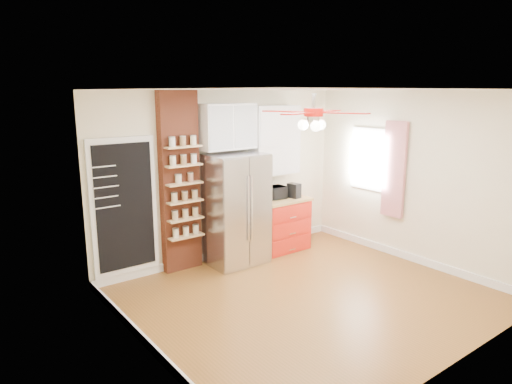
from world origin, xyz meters
TOP-DOWN VIEW (x-y plane):
  - floor at (0.00, 0.00)m, footprint 4.50×4.50m
  - ceiling at (0.00, 0.00)m, footprint 4.50×4.50m
  - wall_back at (0.00, 2.00)m, footprint 4.50×0.02m
  - wall_front at (0.00, -2.00)m, footprint 4.50×0.02m
  - wall_left at (-2.25, 0.00)m, footprint 0.02×4.00m
  - wall_right at (2.25, 0.00)m, footprint 0.02×4.00m
  - chalkboard at (-1.70, 1.96)m, footprint 0.95×0.05m
  - brick_pillar at (-0.85, 1.92)m, footprint 0.60×0.16m
  - fridge at (-0.05, 1.63)m, footprint 0.90×0.70m
  - upper_glass_cabinet at (-0.05, 1.82)m, footprint 0.90×0.35m
  - red_cabinet at (0.92, 1.68)m, footprint 0.94×0.64m
  - upper_shelf_unit at (0.92, 1.85)m, footprint 0.90×0.30m
  - window at (2.23, 0.90)m, footprint 0.04×0.75m
  - curtain at (2.18, 0.35)m, footprint 0.06×0.40m
  - ceiling_fan at (0.00, 0.00)m, footprint 1.40×1.40m
  - toaster_oven at (0.81, 1.73)m, footprint 0.40×0.28m
  - coffee_maker at (1.14, 1.59)m, footprint 0.18×0.23m
  - canister_left at (1.21, 1.59)m, footprint 0.12×0.12m
  - canister_right at (1.29, 1.66)m, footprint 0.14×0.14m
  - pantry_jar_oats at (-0.93, 1.81)m, footprint 0.10×0.10m
  - pantry_jar_beans at (-0.74, 1.78)m, footprint 0.11×0.11m

SIDE VIEW (x-z plane):
  - floor at x=0.00m, z-range 0.00..0.00m
  - red_cabinet at x=0.92m, z-range 0.00..0.90m
  - fridge at x=-0.05m, z-range 0.00..1.75m
  - canister_right at x=1.29m, z-range 0.90..1.02m
  - canister_left at x=1.21m, z-range 0.90..1.03m
  - toaster_oven at x=0.81m, z-range 0.90..1.11m
  - coffee_maker at x=1.14m, z-range 0.90..1.15m
  - chalkboard at x=-1.70m, z-range 0.12..2.08m
  - wall_back at x=0.00m, z-range 0.00..2.70m
  - wall_front at x=0.00m, z-range 0.00..2.70m
  - wall_left at x=-2.25m, z-range 0.00..2.70m
  - wall_right at x=2.25m, z-range 0.00..2.70m
  - brick_pillar at x=-0.85m, z-range 0.00..2.70m
  - pantry_jar_oats at x=-0.93m, z-range 1.37..1.49m
  - pantry_jar_beans at x=-0.74m, z-range 1.37..1.50m
  - curtain at x=2.18m, z-range 0.67..2.23m
  - window at x=2.23m, z-range 1.02..2.08m
  - upper_shelf_unit at x=0.92m, z-range 1.30..2.45m
  - upper_glass_cabinet at x=-0.05m, z-range 1.80..2.50m
  - ceiling_fan at x=0.00m, z-range 2.20..2.65m
  - ceiling at x=0.00m, z-range 2.70..2.70m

